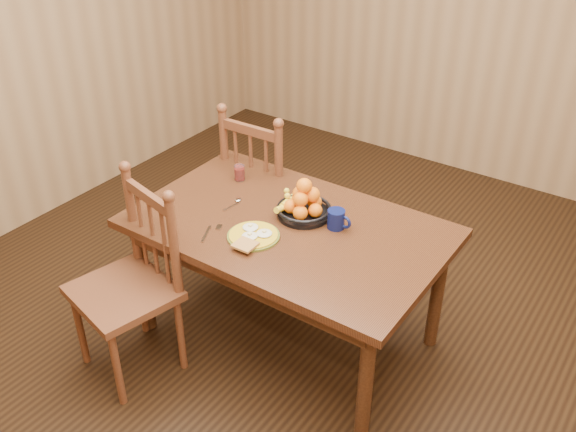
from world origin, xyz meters
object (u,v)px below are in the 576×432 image
Objects in this scene: chair_far at (267,188)px; coffee_mug at (337,219)px; chair_near at (131,285)px; fruit_bowl at (303,205)px; breakfast_plate at (253,236)px; dining_table at (288,238)px.

chair_far is 0.93m from coffee_mug.
chair_near is 0.97m from fruit_bowl.
breakfast_plate is at bearing 120.38° from chair_far.
fruit_bowl is at bearing 82.23° from dining_table.
fruit_bowl is at bearing 66.41° from chair_near.
chair_far reaches higher than dining_table.
dining_table is at bearing -97.77° from fruit_bowl.
chair_near is at bearing -135.94° from coffee_mug.
coffee_mug is at bearing 148.18° from chair_far.
breakfast_plate is at bearing 55.42° from chair_near.
chair_near is 3.67× the size of breakfast_plate.
chair_far is at bearing 134.20° from dining_table.
breakfast_plate is 0.33m from fruit_bowl.
coffee_mug is at bearing 46.95° from breakfast_plate.
chair_near reaches higher than coffee_mug.
chair_far is 0.93m from breakfast_plate.
chair_far is 1.02× the size of chair_near.
dining_table is 5.55× the size of breakfast_plate.
breakfast_plate is at bearing -105.56° from fruit_bowl.
coffee_mug reaches higher than dining_table.
fruit_bowl is (0.56, -0.45, 0.29)m from chair_far.
chair_near is at bearing -126.94° from fruit_bowl.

